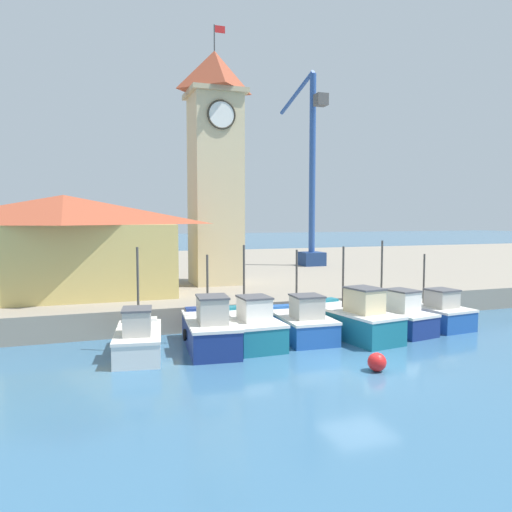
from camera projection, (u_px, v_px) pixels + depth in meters
The scene contains 13 objects.
ground_plane at pixel (359, 368), 18.60m from camera, with size 300.00×300.00×0.00m, color #386689.
quay_wharf at pixel (197, 273), 44.57m from camera, with size 120.00×40.00×1.27m, color gray.
fishing_boat_far_left at pixel (138, 339), 20.23m from camera, with size 2.41×4.47×4.39m.
fishing_boat_left_outer at pixel (210, 330), 21.30m from camera, with size 2.46×4.99×3.99m.
fishing_boat_left_inner at pixel (249, 327), 22.12m from camera, with size 2.21×4.63×4.37m.
fishing_boat_mid_left at pixel (301, 323), 23.15m from camera, with size 2.33×4.46×4.09m.
fishing_boat_center at pixel (352, 319), 23.39m from camera, with size 2.84×5.51×4.22m.
fishing_boat_mid_right at pixel (390, 316), 24.78m from camera, with size 2.68×5.06×4.44m.
fishing_boat_right_inner at pixel (431, 312), 25.82m from camera, with size 2.52×4.50×3.69m.
clock_tower at pixel (215, 163), 32.13m from camera, with size 3.55×3.55×16.48m.
warehouse_left at pixel (65, 245), 27.14m from camera, with size 11.80×6.04×5.55m.
port_crane_near at pixel (312, 193), 44.38m from camera, with size 2.00×7.46×17.17m.
mooring_buoy at pixel (377, 362), 18.18m from camera, with size 0.69×0.69×0.69m, color red.
Camera 1 is at (-9.61, -15.94, 5.63)m, focal length 35.00 mm.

